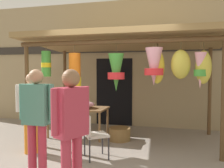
% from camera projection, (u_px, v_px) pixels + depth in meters
% --- Properties ---
extents(ground_plane, '(30.00, 30.00, 0.00)m').
position_uv_depth(ground_plane, '(112.00, 151.00, 4.92)').
color(ground_plane, gray).
extents(shop_facade, '(12.75, 0.29, 3.71)m').
position_uv_depth(shop_facade, '(134.00, 63.00, 7.22)').
color(shop_facade, '#9E8966').
rests_on(shop_facade, ground_plane).
extents(market_stall_canopy, '(4.53, 2.39, 2.46)m').
position_uv_depth(market_stall_canopy, '(127.00, 49.00, 5.47)').
color(market_stall_canopy, brown).
rests_on(market_stall_canopy, ground_plane).
extents(display_table, '(1.42, 0.77, 0.73)m').
position_uv_depth(display_table, '(78.00, 110.00, 6.00)').
color(display_table, brown).
rests_on(display_table, ground_plane).
extents(flower_heap_on_table, '(0.76, 0.53, 0.17)m').
position_uv_depth(flower_heap_on_table, '(80.00, 104.00, 5.90)').
color(flower_heap_on_table, pink).
rests_on(flower_heap_on_table, display_table).
extents(folding_chair, '(0.56, 0.56, 0.84)m').
position_uv_depth(folding_chair, '(92.00, 132.00, 4.49)').
color(folding_chair, beige).
rests_on(folding_chair, ground_plane).
extents(wicker_basket_by_table, '(0.51, 0.51, 0.30)m').
position_uv_depth(wicker_basket_by_table, '(120.00, 134.00, 5.70)').
color(wicker_basket_by_table, brown).
rests_on(wicker_basket_by_table, ground_plane).
extents(vendor_in_orange, '(0.37, 0.55, 1.66)m').
position_uv_depth(vendor_in_orange, '(71.00, 123.00, 3.02)').
color(vendor_in_orange, '#B23347').
rests_on(vendor_in_orange, ground_plane).
extents(customer_foreground, '(0.59, 0.23, 1.66)m').
position_uv_depth(customer_foreground, '(37.00, 114.00, 3.70)').
color(customer_foreground, '#B23347').
rests_on(customer_foreground, ground_plane).
extents(passerby_at_right, '(0.50, 0.41, 1.59)m').
position_uv_depth(passerby_at_right, '(32.00, 107.00, 4.77)').
color(passerby_at_right, orange).
rests_on(passerby_at_right, ground_plane).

